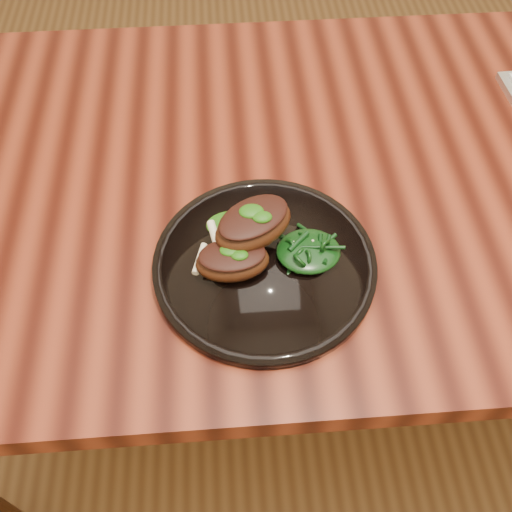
{
  "coord_description": "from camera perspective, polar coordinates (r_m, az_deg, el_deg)",
  "views": [
    {
      "loc": [
        -0.25,
        -0.62,
        1.38
      ],
      "look_at": [
        -0.22,
        -0.19,
        0.78
      ],
      "focal_mm": 40.0,
      "sensor_mm": 36.0,
      "label": 1
    }
  ],
  "objects": [
    {
      "name": "herb_smear",
      "position": [
        0.79,
        -2.21,
        3.2
      ],
      "size": [
        0.08,
        0.05,
        0.0
      ],
      "primitive_type": "ellipsoid",
      "color": "#114107",
      "rests_on": "plate"
    },
    {
      "name": "lamb_chop_front",
      "position": [
        0.73,
        -2.42,
        -0.4
      ],
      "size": [
        0.1,
        0.07,
        0.04
      ],
      "color": "#3A1A0B",
      "rests_on": "plate"
    },
    {
      "name": "desk",
      "position": [
        0.98,
        11.96,
        5.67
      ],
      "size": [
        1.6,
        0.8,
        0.75
      ],
      "color": "black",
      "rests_on": "ground"
    },
    {
      "name": "greens_heap",
      "position": [
        0.75,
        5.3,
        0.74
      ],
      "size": [
        0.09,
        0.08,
        0.03
      ],
      "color": "black",
      "rests_on": "plate"
    },
    {
      "name": "plate",
      "position": [
        0.76,
        0.86,
        -0.82
      ],
      "size": [
        0.3,
        0.3,
        0.02
      ],
      "color": "black",
      "rests_on": "desk"
    },
    {
      "name": "lamb_chop_back",
      "position": [
        0.74,
        -0.32,
        3.23
      ],
      "size": [
        0.13,
        0.12,
        0.05
      ],
      "color": "#3A1A0B",
      "rests_on": "plate"
    }
  ]
}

